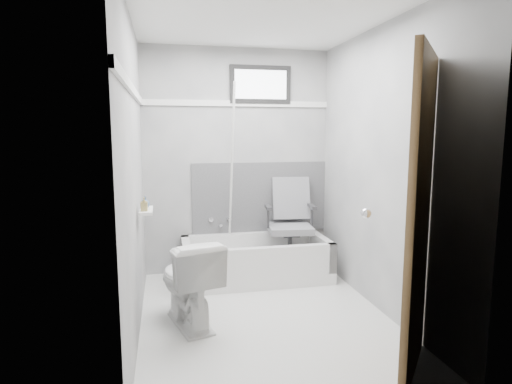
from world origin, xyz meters
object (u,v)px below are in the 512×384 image
object	(u,v)px
office_chair	(290,222)
toilet	(188,282)
bathtub	(256,259)
soap_bottle_b	(145,202)
door	(491,227)
soap_bottle_a	(144,204)

from	to	relation	value
office_chair	toilet	distance (m)	1.50
bathtub	toilet	bearing A→B (deg)	-128.98
toilet	bathtub	bearing A→B (deg)	-144.36
bathtub	soap_bottle_b	distance (m)	1.47
office_chair	toilet	xyz separation A→B (m)	(-1.12, -0.97, -0.23)
bathtub	toilet	distance (m)	1.19
door	soap_bottle_b	size ratio (longest dim) A/B	20.40
soap_bottle_b	door	bearing A→B (deg)	-38.52
office_chair	soap_bottle_a	bearing A→B (deg)	-142.14
soap_bottle_b	bathtub	bearing A→B (deg)	32.62
door	soap_bottle_a	world-z (taller)	door
toilet	soap_bottle_b	world-z (taller)	soap_bottle_b
office_chair	soap_bottle_a	size ratio (longest dim) A/B	8.17
soap_bottle_a	soap_bottle_b	world-z (taller)	soap_bottle_a
toilet	door	size ratio (longest dim) A/B	0.35
toilet	soap_bottle_a	distance (m)	0.70
bathtub	soap_bottle_b	world-z (taller)	soap_bottle_b
bathtub	soap_bottle_a	bearing A→B (deg)	-142.35
toilet	soap_bottle_b	xyz separation A→B (m)	(-0.32, 0.24, 0.61)
bathtub	door	xyz separation A→B (m)	(0.86, -2.21, 0.79)
soap_bottle_a	office_chair	bearing A→B (deg)	31.12
toilet	door	world-z (taller)	door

